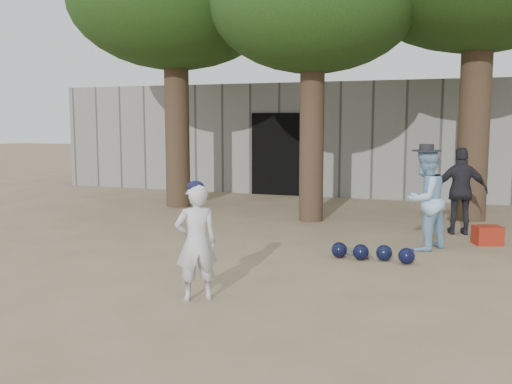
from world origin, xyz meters
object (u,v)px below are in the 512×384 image
at_px(spectator_blue, 425,200).
at_px(red_bag, 488,235).
at_px(boy_player, 196,242).
at_px(spectator_dark, 461,191).

bearing_deg(spectator_blue, red_bag, 160.34).
xyz_separation_m(boy_player, red_bag, (3.15, 4.22, -0.50)).
xyz_separation_m(spectator_dark, red_bag, (0.43, -0.73, -0.62)).
bearing_deg(spectator_dark, red_bag, 108.04).
height_order(boy_player, spectator_dark, spectator_dark).
bearing_deg(spectator_blue, spectator_dark, -167.06).
distance_m(spectator_dark, red_bag, 1.05).
bearing_deg(red_bag, spectator_blue, -141.97).
distance_m(boy_player, spectator_blue, 4.11).
distance_m(boy_player, red_bag, 5.29).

